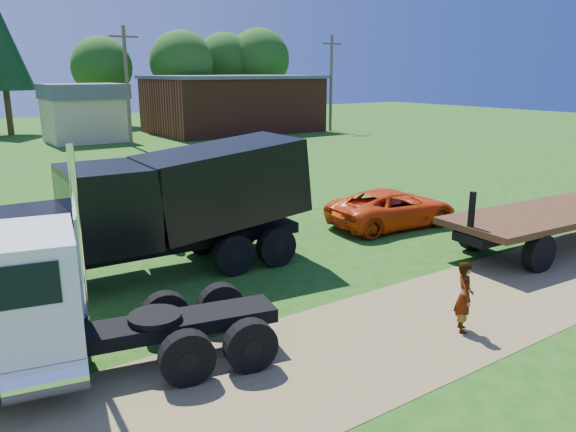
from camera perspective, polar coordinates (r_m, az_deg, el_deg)
ground at (r=13.37m, az=12.02°, el=-11.10°), size 140.00×140.00×0.00m
dirt_track at (r=13.37m, az=12.02°, el=-11.07°), size 120.00×4.20×0.01m
white_semi_tractor at (r=11.27m, az=-25.09°, el=-8.81°), size 7.50×3.76×4.42m
black_dump_truck at (r=16.32m, az=-11.73°, el=1.36°), size 8.80×3.04×3.78m
orange_pickup at (r=21.49m, az=10.58°, el=0.82°), size 5.27×2.77×1.42m
flatbed_trailer at (r=20.78m, az=26.15°, el=-0.07°), size 9.33×3.35×2.35m
spectator_a at (r=13.24m, az=17.47°, el=-7.83°), size 0.69×0.71×1.65m
spectator_b at (r=18.95m, az=-12.04°, el=-0.71°), size 0.99×0.88×1.67m
brick_building at (r=55.24m, az=-5.60°, el=11.30°), size 15.40×10.40×5.30m
tan_shed at (r=49.94m, az=-19.95°, el=9.90°), size 6.20×5.40×4.70m
utility_poles at (r=45.65m, az=-16.02°, el=12.73°), size 42.20×0.28×9.00m
tree_row at (r=59.54m, az=-21.86°, el=14.43°), size 54.17×10.43×11.62m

